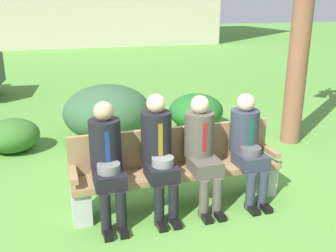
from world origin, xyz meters
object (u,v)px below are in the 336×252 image
(seated_man_centerright, at_px, (202,146))
(shrub_mid_lawn, at_px, (107,112))
(seated_man_leftmost, at_px, (107,157))
(shrub_near_bench, at_px, (196,111))
(seated_man_rightmost, at_px, (247,142))
(park_bench, at_px, (177,168))
(shrub_far_lawn, at_px, (12,135))
(seated_man_centerleft, at_px, (159,149))

(seated_man_centerright, height_order, shrub_mid_lawn, seated_man_centerright)
(seated_man_leftmost, distance_m, shrub_near_bench, 3.49)
(seated_man_rightmost, bearing_deg, shrub_mid_lawn, 115.31)
(seated_man_rightmost, bearing_deg, seated_man_leftmost, 179.89)
(park_bench, xyz_separation_m, shrub_near_bench, (1.27, 2.63, -0.11))
(seated_man_centerright, height_order, shrub_far_lawn, seated_man_centerright)
(seated_man_rightmost, xyz_separation_m, shrub_near_bench, (0.43, 2.77, -0.39))
(park_bench, xyz_separation_m, seated_man_rightmost, (0.83, -0.14, 0.27))
(seated_man_centerright, xyz_separation_m, shrub_far_lawn, (-2.25, 2.46, -0.46))
(shrub_mid_lawn, bearing_deg, shrub_far_lawn, -172.74)
(seated_man_leftmost, xyz_separation_m, shrub_far_lawn, (-1.17, 2.46, -0.46))
(seated_man_leftmost, height_order, shrub_near_bench, seated_man_leftmost)
(seated_man_centerleft, relative_size, seated_man_centerright, 1.04)
(seated_man_centerright, xyz_separation_m, shrub_mid_lawn, (-0.69, 2.66, -0.25))
(park_bench, height_order, shrub_near_bench, park_bench)
(shrub_far_lawn, bearing_deg, seated_man_centerright, -47.58)
(seated_man_centerleft, relative_size, shrub_far_lawn, 1.57)
(shrub_mid_lawn, relative_size, shrub_far_lawn, 1.77)
(seated_man_centerleft, relative_size, seated_man_rightmost, 1.05)
(seated_man_leftmost, bearing_deg, shrub_far_lawn, 115.42)
(seated_man_leftmost, bearing_deg, shrub_near_bench, 53.00)
(park_bench, height_order, seated_man_rightmost, seated_man_rightmost)
(park_bench, distance_m, shrub_mid_lawn, 2.57)
(seated_man_centerleft, relative_size, shrub_mid_lawn, 0.89)
(seated_man_centerleft, distance_m, shrub_far_lawn, 3.05)
(park_bench, height_order, seated_man_centerright, seated_man_centerright)
(park_bench, height_order, seated_man_centerleft, seated_man_centerleft)
(seated_man_centerright, relative_size, shrub_far_lawn, 1.51)
(shrub_far_lawn, bearing_deg, shrub_near_bench, 5.33)
(seated_man_leftmost, relative_size, seated_man_centerleft, 0.97)
(park_bench, bearing_deg, seated_man_centerleft, -152.53)
(seated_man_leftmost, distance_m, shrub_far_lawn, 2.77)
(shrub_mid_lawn, bearing_deg, seated_man_leftmost, -98.34)
(shrub_near_bench, bearing_deg, seated_man_centerright, -110.07)
(shrub_near_bench, height_order, shrub_mid_lawn, shrub_mid_lawn)
(park_bench, relative_size, seated_man_centerright, 1.87)
(park_bench, relative_size, shrub_far_lawn, 2.84)
(seated_man_centerleft, xyz_separation_m, seated_man_centerright, (0.51, 0.00, -0.02))
(seated_man_rightmost, xyz_separation_m, shrub_far_lawn, (-2.82, 2.47, -0.45))
(seated_man_rightmost, relative_size, shrub_mid_lawn, 0.84)
(seated_man_centerright, bearing_deg, seated_man_centerleft, -179.89)
(seated_man_centerleft, height_order, shrub_mid_lawn, seated_man_centerleft)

